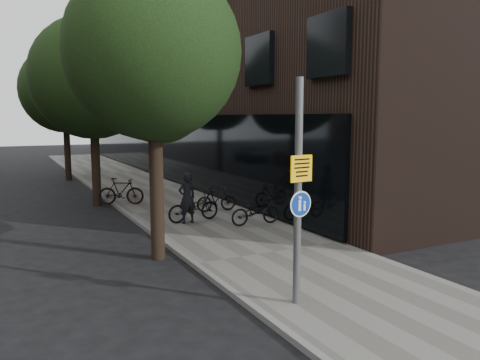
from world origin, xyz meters
TOP-DOWN VIEW (x-y plane):
  - ground at (0.00, 0.00)m, footprint 120.00×120.00m
  - sidewalk at (0.25, 10.00)m, footprint 4.50×60.00m
  - curb_edge at (-2.00, 10.00)m, footprint 0.15×60.00m
  - building_right_dark_brick at (8.50, 22.00)m, footprint 12.00×40.00m
  - street_tree_near at (-2.53, 4.64)m, footprint 4.40×4.40m
  - street_tree_mid at (-2.53, 13.14)m, footprint 5.00×5.00m
  - street_tree_far at (-2.53, 22.14)m, footprint 5.00×5.00m
  - signpost at (-1.19, 0.14)m, footprint 0.50×0.14m
  - pedestrian at (-0.60, 7.59)m, footprint 0.69×0.50m
  - parked_bike_facade_near at (1.36, 6.35)m, footprint 1.78×0.71m
  - parked_bike_facade_far at (1.12, 8.99)m, footprint 1.60×0.59m
  - parked_bike_curb_near at (-0.30, 7.79)m, footprint 1.96×0.84m
  - parked_bike_curb_far at (-1.80, 12.05)m, footprint 1.89×1.26m

SIDE VIEW (x-z plane):
  - ground at x=0.00m, z-range 0.00..0.00m
  - sidewalk at x=0.25m, z-range 0.00..0.12m
  - curb_edge at x=-2.00m, z-range 0.00..0.13m
  - parked_bike_facade_near at x=1.36m, z-range 0.12..1.04m
  - parked_bike_facade_far at x=1.12m, z-range 0.12..1.06m
  - parked_bike_curb_near at x=-0.30m, z-range 0.12..1.12m
  - parked_bike_curb_far at x=-1.80m, z-range 0.12..1.23m
  - pedestrian at x=-0.60m, z-range 0.12..1.87m
  - signpost at x=-1.19m, z-range 0.14..4.45m
  - street_tree_near at x=-2.53m, z-range 1.36..8.86m
  - street_tree_mid at x=-2.53m, z-range 1.21..9.01m
  - street_tree_far at x=-2.53m, z-range 1.21..9.01m
  - building_right_dark_brick at x=8.50m, z-range 0.00..18.00m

